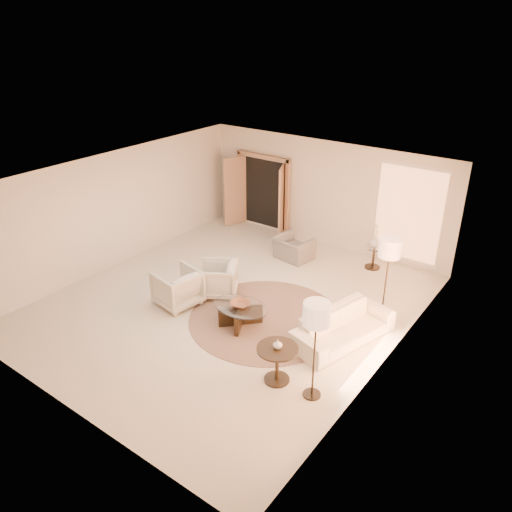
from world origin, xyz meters
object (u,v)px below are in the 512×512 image
Objects in this scene: coffee_table at (240,313)px; armchair_left at (218,278)px; sofa at (343,327)px; accent_chair at (293,245)px; floor_lamp_near at (390,251)px; side_table at (374,255)px; floor_lamp_far at (317,318)px; bowl at (240,304)px; end_table at (277,358)px; side_vase at (375,242)px; armchair_right at (177,286)px; end_vase at (278,344)px.

armchair_left is at bearing 149.72° from coffee_table.
accent_chair is (-2.67, 2.44, 0.08)m from sofa.
floor_lamp_near reaches higher than accent_chair.
floor_lamp_far is at bearing -77.01° from side_table.
bowl is (-0.00, 0.00, 0.21)m from coffee_table.
floor_lamp_near is at bearing 76.53° from end_table.
sofa is 2.99× the size of end_table.
accent_chair is at bearing 63.29° from sofa.
side_vase is (-0.82, 3.19, 0.39)m from sofa.
bowl reaches higher than coffee_table.
armchair_right is 3.22m from end_table.
end_vase is at bearing 85.62° from armchair_right.
side_vase is (-0.45, 4.89, -0.04)m from end_vase.
side_table is at bearing 95.21° from end_vase.
armchair_right is 0.65× the size of coffee_table.
armchair_left is at bearing -124.70° from side_vase.
floor_lamp_far is 6.85× the size of side_vase.
side_vase reaches higher than coffee_table.
end_table is at bearing 85.62° from armchair_right.
armchair_right is at bearing 120.00° from sofa.
coffee_table is 3.15m from floor_lamp_near.
bowl is at bearing 105.95° from armchair_right.
armchair_right reaches higher than accent_chair.
side_table is 3.54× the size of end_vase.
floor_lamp_near is at bearing 76.53° from end_vase.
floor_lamp_near is 3.01m from end_vase.
sofa is at bearing 145.53° from accent_chair.
floor_lamp_near reaches higher than armchair_left.
armchair_right reaches higher than end_table.
armchair_right is 4.02m from floor_lamp_far.
side_table is at bearing 74.42° from bowl.
armchair_right is at bearing -123.27° from side_vase.
end_table reaches higher than sofa.
floor_lamp_far is (0.00, -2.80, -0.05)m from floor_lamp_near.
accent_chair is (0.82, 3.33, -0.05)m from armchair_right.
bowl is 4.07m from side_vase.
armchair_left reaches higher than accent_chair.
floor_lamp_near is 7.09× the size of side_vase.
coffee_table is at bearing 111.51° from accent_chair.
coffee_table is 8.33× the size of end_vase.
end_vase reaches higher than bowl.
sofa is 3.06m from armchair_left.
end_table is 0.28m from end_vase.
armchair_left is 0.95× the size of armchair_right.
sofa is 3.31m from side_vase.
armchair_right reaches higher than end_vase.
accent_chair is 4.75m from end_table.
armchair_left is at bearing 106.83° from sofa.
floor_lamp_far reaches higher than accent_chair.
accent_chair reaches higher than sofa.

